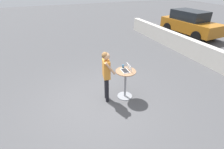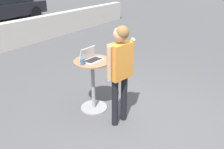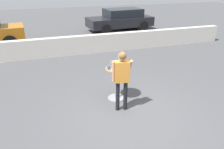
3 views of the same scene
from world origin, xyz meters
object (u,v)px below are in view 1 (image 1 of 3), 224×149
at_px(cafe_table, 125,82).
at_px(standing_person, 106,71).
at_px(laptop, 127,70).
at_px(coffee_mug, 123,66).
at_px(parked_car_further_down, 190,23).

xyz_separation_m(cafe_table, standing_person, (-0.07, -0.65, 0.50)).
height_order(cafe_table, laptop, laptop).
bearing_deg(laptop, coffee_mug, -176.83).
bearing_deg(parked_car_further_down, laptop, -56.02).
bearing_deg(standing_person, cafe_table, 83.48).
distance_m(laptop, parked_car_further_down, 8.94).
relative_size(laptop, standing_person, 0.21).
relative_size(coffee_mug, parked_car_further_down, 0.03).
relative_size(cafe_table, parked_car_further_down, 0.23).
bearing_deg(standing_person, coffee_mug, 104.03).
distance_m(coffee_mug, parked_car_further_down, 8.82).
distance_m(standing_person, parked_car_further_down, 9.46).
xyz_separation_m(coffee_mug, standing_person, (0.16, -0.66, 0.05)).
xyz_separation_m(cafe_table, coffee_mug, (-0.24, 0.01, 0.46)).
height_order(laptop, coffee_mug, laptop).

